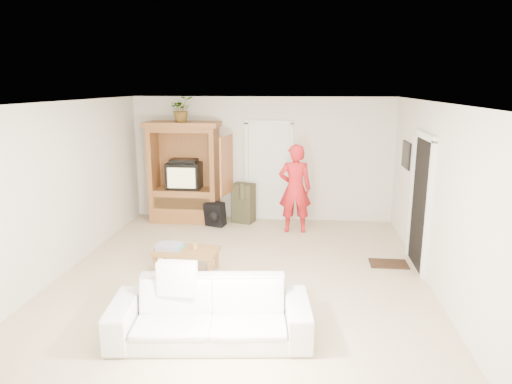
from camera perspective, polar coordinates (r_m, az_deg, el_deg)
floor at (r=7.16m, az=-1.63°, el=-10.08°), size 6.00×6.00×0.00m
ceiling at (r=6.58m, az=-1.78°, el=11.20°), size 6.00×6.00×0.00m
wall_back at (r=9.68m, az=0.73°, el=4.13°), size 5.50×0.00×5.50m
wall_front at (r=3.94m, az=-7.77°, el=-9.83°), size 5.50×0.00×5.50m
wall_left at (r=7.62m, az=-22.64°, el=0.61°), size 0.00×6.00×6.00m
wall_right at (r=6.94m, az=21.41°, el=-0.46°), size 0.00×6.00×6.00m
armoire at (r=9.70m, az=-8.79°, el=1.64°), size 1.82×1.14×2.10m
door_back at (r=9.68m, az=1.59°, el=2.45°), size 0.85×0.05×2.04m
doorway_right at (r=7.56m, az=19.90°, el=-1.44°), size 0.05×0.90×2.04m
framed_picture at (r=8.69m, az=18.28°, el=4.42°), size 0.03×0.60×0.48m
doormat at (r=7.78m, az=16.24°, el=-8.60°), size 0.60×0.40×0.02m
plant at (r=9.49m, az=-9.29°, el=10.19°), size 0.60×0.57×0.51m
man at (r=8.88m, az=4.90°, el=0.43°), size 0.66×0.46×1.74m
sofa at (r=5.37m, az=-5.72°, el=-14.69°), size 2.33×1.13×0.66m
coffee_table at (r=7.17m, az=-8.73°, el=-7.46°), size 1.01×0.60×0.37m
towel at (r=7.20m, az=-10.70°, el=-6.69°), size 0.42×0.33×0.08m
candle at (r=7.14m, az=-7.62°, el=-6.66°), size 0.08×0.08×0.10m
backpack_black at (r=9.38m, az=-5.14°, el=-2.85°), size 0.44×0.35×0.48m
backpack_olive at (r=9.59m, az=-1.58°, el=-1.39°), size 0.51×0.43×0.82m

